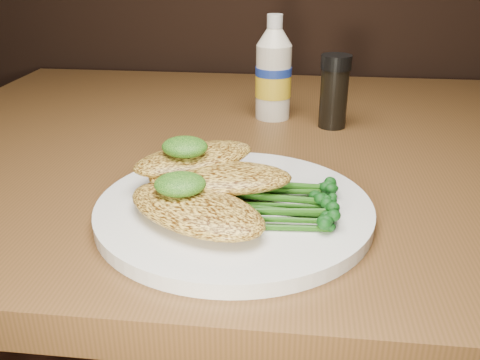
# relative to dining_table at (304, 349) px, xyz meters

# --- Properties ---
(dining_table) EXTENTS (1.20, 0.80, 0.75)m
(dining_table) POSITION_rel_dining_table_xyz_m (0.00, 0.00, 0.00)
(dining_table) COLOR #4E3317
(dining_table) RESTS_ON floor
(plate) EXTENTS (0.28, 0.28, 0.01)m
(plate) POSITION_rel_dining_table_xyz_m (-0.09, -0.23, 0.38)
(plate) COLOR white
(plate) RESTS_ON dining_table
(chicken_front) EXTENTS (0.17, 0.15, 0.02)m
(chicken_front) POSITION_rel_dining_table_xyz_m (-0.12, -0.27, 0.40)
(chicken_front) COLOR #E7BA49
(chicken_front) RESTS_ON plate
(chicken_mid) EXTENTS (0.15, 0.09, 0.02)m
(chicken_mid) POSITION_rel_dining_table_xyz_m (-0.10, -0.21, 0.41)
(chicken_mid) COLOR #E7BA49
(chicken_mid) RESTS_ON plate
(chicken_back) EXTENTS (0.15, 0.14, 0.02)m
(chicken_back) POSITION_rel_dining_table_xyz_m (-0.14, -0.18, 0.42)
(chicken_back) COLOR #E7BA49
(chicken_back) RESTS_ON plate
(pesto_front) EXTENTS (0.05, 0.05, 0.02)m
(pesto_front) POSITION_rel_dining_table_xyz_m (-0.14, -0.26, 0.42)
(pesto_front) COLOR #07320A
(pesto_front) RESTS_ON chicken_front
(pesto_back) EXTENTS (0.06, 0.06, 0.02)m
(pesto_back) POSITION_rel_dining_table_xyz_m (-0.14, -0.20, 0.43)
(pesto_back) COLOR #07320A
(pesto_back) RESTS_ON chicken_back
(broccolini_bundle) EXTENTS (0.16, 0.14, 0.02)m
(broccolini_bundle) POSITION_rel_dining_table_xyz_m (-0.04, -0.24, 0.40)
(broccolini_bundle) COLOR #205111
(broccolini_bundle) RESTS_ON plate
(mayo_bottle) EXTENTS (0.07, 0.07, 0.16)m
(mayo_bottle) POSITION_rel_dining_table_xyz_m (-0.07, 0.10, 0.45)
(mayo_bottle) COLOR silver
(mayo_bottle) RESTS_ON dining_table
(pepper_grinder) EXTENTS (0.05, 0.05, 0.11)m
(pepper_grinder) POSITION_rel_dining_table_xyz_m (0.02, 0.07, 0.43)
(pepper_grinder) COLOR black
(pepper_grinder) RESTS_ON dining_table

